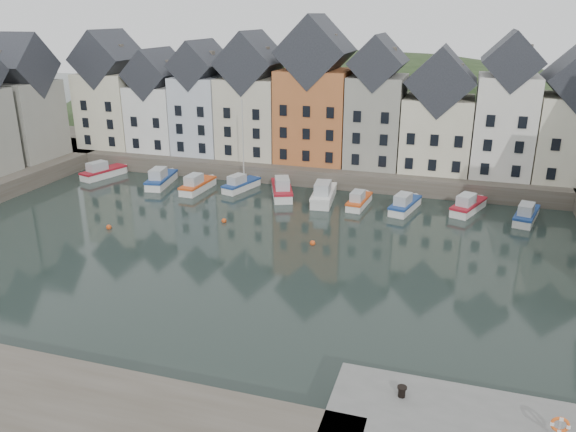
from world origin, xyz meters
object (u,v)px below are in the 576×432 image
at_px(boat_a, 102,172).
at_px(boat_d, 241,184).
at_px(life_ring_post, 560,425).
at_px(mooring_bollard, 402,391).

distance_m(boat_a, boat_d, 18.86).
distance_m(boat_d, life_ring_post, 47.31).
height_order(boat_a, life_ring_post, life_ring_post).
bearing_deg(boat_a, mooring_bollard, -23.58).
bearing_deg(mooring_bollard, boat_a, 139.62).
relative_size(mooring_bollard, life_ring_post, 0.43).
height_order(boat_d, mooring_bollard, boat_d).
xyz_separation_m(boat_a, life_ring_post, (48.58, -36.55, 2.16)).
bearing_deg(boat_a, life_ring_post, -20.15).
bearing_deg(mooring_bollard, boat_d, 122.63).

